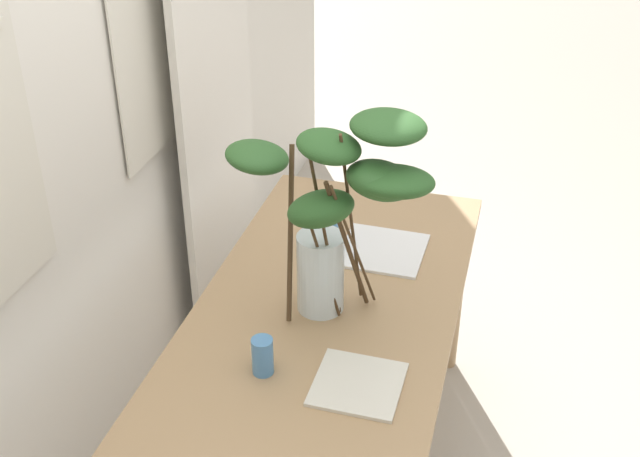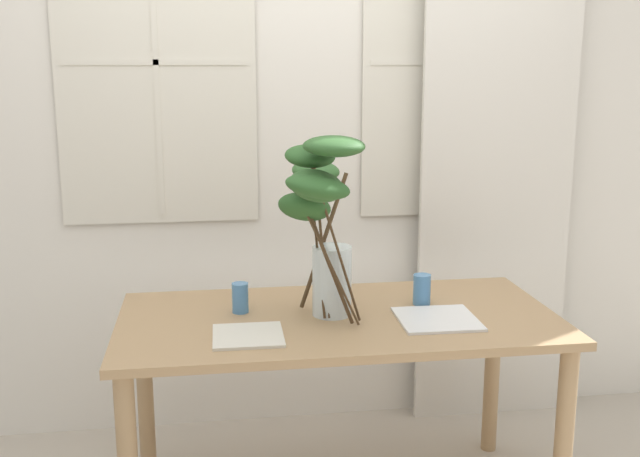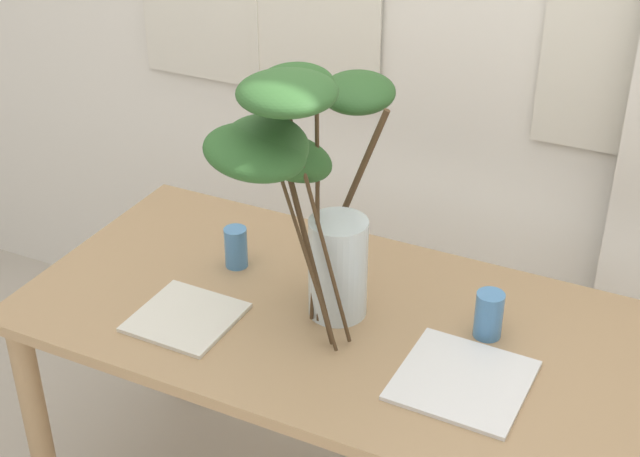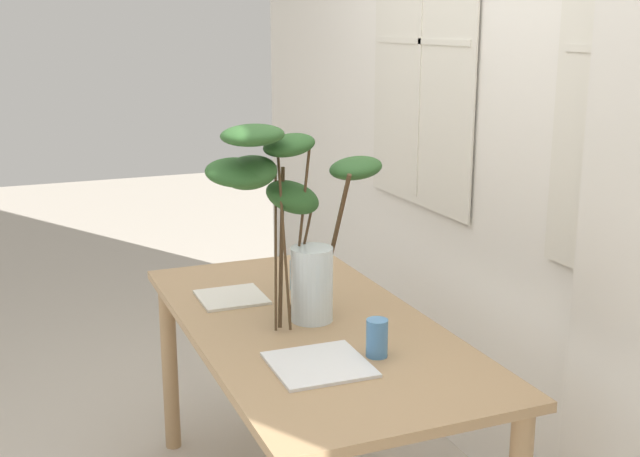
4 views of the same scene
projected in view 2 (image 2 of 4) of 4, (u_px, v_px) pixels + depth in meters
name	position (u px, v px, depth m)	size (l,w,h in m)	color
back_wall_with_windows	(308.00, 105.00, 3.41)	(5.27, 0.14, 2.97)	silver
curtain_sheer_side	(499.00, 149.00, 3.43)	(0.72, 0.03, 2.58)	silver
dining_table	(339.00, 344.00, 2.77)	(1.59, 0.79, 0.77)	tan
vase_with_branches	(321.00, 210.00, 2.60)	(0.32, 0.64, 0.68)	silver
drinking_glass_blue_left	(240.00, 298.00, 2.78)	(0.06, 0.06, 0.11)	#4C84BC
drinking_glass_blue_right	(422.00, 290.00, 2.87)	(0.07, 0.07, 0.12)	#4C84BC
plate_square_left	(248.00, 336.00, 2.53)	(0.24, 0.24, 0.01)	silver
plate_square_right	(437.00, 319.00, 2.70)	(0.28, 0.28, 0.01)	white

